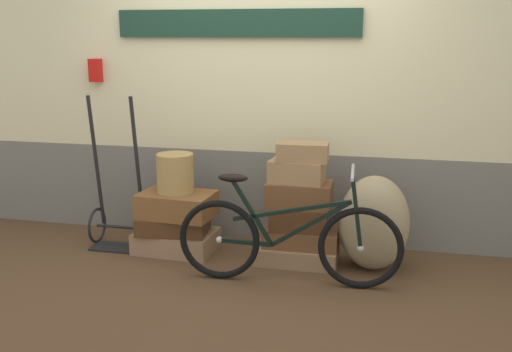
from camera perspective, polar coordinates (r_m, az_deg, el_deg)
ground at (r=4.63m, az=-1.50°, el=-9.45°), size 8.40×5.20×0.06m
station_building at (r=5.10m, az=0.90°, el=7.81°), size 6.40×0.74×2.53m
suitcase_0 at (r=5.03m, az=-7.71°, el=-6.23°), size 0.67×0.46×0.17m
suitcase_1 at (r=4.96m, az=-7.97°, el=-4.61°), size 0.60×0.43×0.14m
suitcase_2 at (r=4.89m, az=-7.64°, el=-2.76°), size 0.63×0.44×0.20m
suitcase_3 at (r=4.76m, az=3.95°, el=-7.53°), size 0.65×0.36×0.14m
suitcase_4 at (r=4.72m, az=4.38°, el=-5.90°), size 0.59×0.33×0.14m
suitcase_5 at (r=4.65m, az=4.16°, el=-4.10°), size 0.47×0.29×0.18m
suitcase_6 at (r=4.64m, az=4.21°, el=-1.74°), size 0.51×0.31×0.19m
suitcase_7 at (r=4.59m, az=3.95°, el=0.44°), size 0.43×0.27×0.17m
suitcase_8 at (r=4.55m, az=4.54°, el=2.34°), size 0.40×0.23×0.14m
wicker_basket at (r=4.85m, az=-7.80°, el=0.27°), size 0.30×0.30×0.32m
luggage_trolley at (r=5.20m, az=-13.14°, el=-3.52°), size 0.46×0.37×1.29m
burlap_sack at (r=4.62m, az=11.31°, el=-4.47°), size 0.53×0.45×0.74m
bicycle at (r=4.28m, az=3.06°, el=-6.19°), size 1.63×0.46×0.86m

